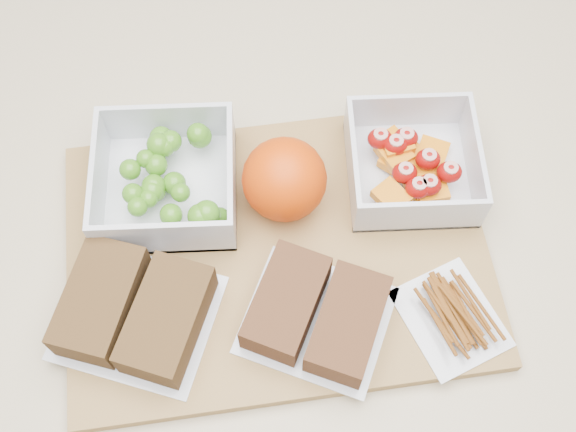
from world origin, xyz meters
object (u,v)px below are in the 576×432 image
Objects in this scene: sandwich_bag_center at (317,314)px; pretzel_bag at (453,315)px; cutting_board at (278,253)px; orange at (284,179)px; fruit_container at (412,165)px; grape_container at (168,179)px; sandwich_bag_left at (134,311)px.

sandwich_bag_center reaches higher than pretzel_bag.
orange reaches higher than cutting_board.
orange reaches higher than sandwich_bag_center.
cutting_board is 0.16m from fruit_container.
grape_container reaches higher than fruit_container.
orange is (0.01, 0.06, 0.05)m from cutting_board.
orange is 0.51× the size of sandwich_bag_center.
fruit_container reaches higher than cutting_board.
orange reaches higher than sandwich_bag_left.
cutting_board is 0.18m from pretzel_bag.
grape_container is 0.14m from sandwich_bag_left.
grape_container is at bearing -178.24° from fruit_container.
sandwich_bag_left is at bearing -139.85° from orange.
grape_container is 0.31m from pretzel_bag.
cutting_board is 3.01× the size of grape_container.
fruit_container is 0.16m from pretzel_bag.
cutting_board is 3.24× the size of fruit_container.
grape_container is 0.12m from orange.
grape_container is at bearing 172.54° from orange.
grape_container is 0.84× the size of sandwich_bag_center.
orange reaches higher than pretzel_bag.
cutting_board is 4.96× the size of orange.
sandwich_bag_left is 0.17m from sandwich_bag_center.
pretzel_bag is at bearing -41.47° from orange.
sandwich_bag_center is (0.03, -0.08, 0.03)m from cutting_board.
cutting_board is 0.08m from orange.
orange is at bearing 74.82° from cutting_board.
orange is 0.14m from sandwich_bag_center.
orange is 0.21m from pretzel_bag.
pretzel_bag is at bearing -2.53° from sandwich_bag_left.
orange is at bearing -170.05° from fruit_container.
sandwich_bag_center is (0.14, -0.15, -0.01)m from grape_container.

